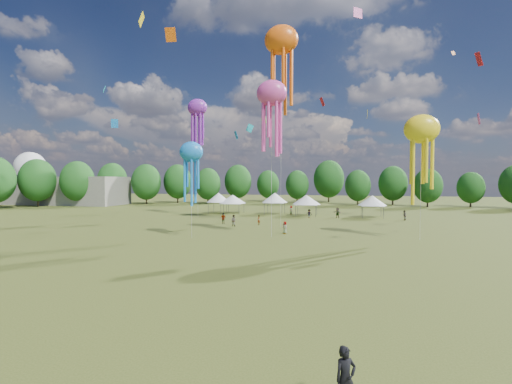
# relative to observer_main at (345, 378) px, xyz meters

# --- Properties ---
(ground) EXTENTS (300.00, 300.00, 0.00)m
(ground) POSITION_rel_observer_main_xyz_m (-7.42, 2.51, -0.97)
(ground) COLOR #384416
(ground) RESTS_ON ground
(observer_main) EXTENTS (0.84, 0.76, 1.93)m
(observer_main) POSITION_rel_observer_main_xyz_m (0.00, 0.00, 0.00)
(observer_main) COLOR black
(observer_main) RESTS_ON ground
(spectator_near) EXTENTS (0.96, 0.82, 1.74)m
(spectator_near) POSITION_rel_observer_main_xyz_m (-15.42, 39.39, -0.10)
(spectator_near) COLOR gray
(spectator_near) RESTS_ON ground
(spectators_far) EXTENTS (30.18, 26.88, 1.93)m
(spectators_far) POSITION_rel_observer_main_xyz_m (-3.53, 50.98, -0.09)
(spectators_far) COLOR gray
(spectators_far) RESTS_ON ground
(festival_tents) EXTENTS (35.99, 7.55, 4.44)m
(festival_tents) POSITION_rel_observer_main_xyz_m (-11.51, 58.23, 2.26)
(festival_tents) COLOR #47474C
(festival_tents) RESTS_ON ground
(show_kites) EXTENTS (39.54, 25.84, 29.83)m
(show_kites) POSITION_rel_observer_main_xyz_m (-8.82, 38.54, 17.60)
(show_kites) COLOR #DC419D
(show_kites) RESTS_ON ground
(small_kites) EXTENTS (75.64, 66.62, 44.35)m
(small_kites) POSITION_rel_observer_main_xyz_m (-7.87, 44.29, 29.12)
(small_kites) COLOR #DC419D
(small_kites) RESTS_ON ground
(treeline) EXTENTS (201.57, 95.24, 13.43)m
(treeline) POSITION_rel_observer_main_xyz_m (-11.28, 65.03, 5.58)
(treeline) COLOR #38281C
(treeline) RESTS_ON ground
(hangar) EXTENTS (40.00, 12.00, 8.00)m
(hangar) POSITION_rel_observer_main_xyz_m (-79.42, 74.51, 3.03)
(hangar) COLOR gray
(hangar) RESTS_ON ground
(radome) EXTENTS (9.00, 9.00, 16.00)m
(radome) POSITION_rel_observer_main_xyz_m (-95.42, 80.51, 9.02)
(radome) COLOR white
(radome) RESTS_ON ground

